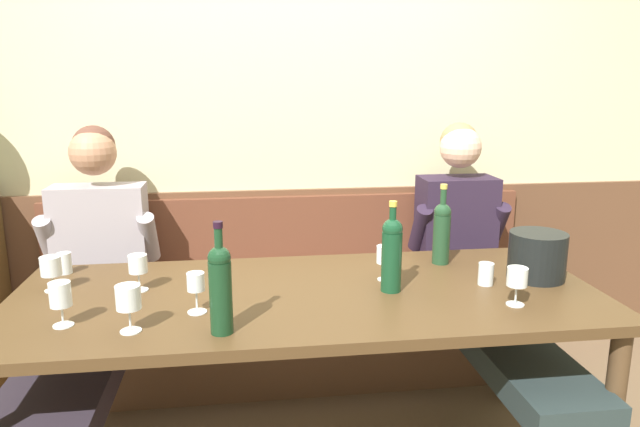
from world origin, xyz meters
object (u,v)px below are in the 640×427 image
Objects in this scene: wine_bottle_amber_mid at (392,252)px; wine_glass_left_end at (60,297)px; ice_bucket at (537,256)px; wine_glass_right_end at (138,266)px; person_center_left_seat at (83,302)px; dining_table at (308,310)px; wine_glass_by_bottle at (517,278)px; wine_bottle_green_tall at (442,231)px; water_tumbler_center at (486,274)px; wine_glass_center_rear at (385,256)px; water_tumbler_left at (65,263)px; wine_glass_center_front at (196,284)px; wine_glass_near_bucket at (128,300)px; wall_bench at (292,327)px; wine_glass_mid_right at (51,268)px; person_center_right_seat at (482,278)px; wine_bottle_clear_water at (220,286)px.

wine_bottle_amber_mid reaches higher than wine_glass_left_end.
ice_bucket is 1.51× the size of wine_glass_left_end.
person_center_left_seat is at bearing 139.53° from wine_glass_right_end.
wine_bottle_amber_mid is at bearing -174.34° from ice_bucket.
dining_table is 0.78m from wine_glass_by_bottle.
water_tumbler_center is at bearing -73.57° from wine_bottle_green_tall.
water_tumbler_left is (-1.29, 0.26, -0.05)m from wine_glass_center_rear.
wine_glass_right_end is 0.98× the size of wine_glass_center_front.
wine_bottle_amber_mid is 1.34m from water_tumbler_left.
wine_bottle_amber_mid is 0.95m from wine_glass_near_bucket.
wine_glass_by_bottle is 0.99× the size of wine_glass_right_end.
wall_bench is 17.81× the size of wine_glass_right_end.
wine_glass_center_front is 1.02× the size of wine_glass_center_rear.
wine_bottle_green_tall is at bearing 106.43° from water_tumbler_center.
wine_bottle_amber_mid is at bearing -7.57° from wine_glass_mid_right.
person_center_left_seat is at bearing 98.96° from wine_glass_left_end.
wine_glass_mid_right is (-0.05, -0.20, 0.22)m from person_center_left_seat.
person_center_right_seat is at bearing 103.38° from ice_bucket.
water_tumbler_center is (-0.23, -0.04, -0.05)m from ice_bucket.
wine_glass_right_end is 0.95m from wine_glass_center_rear.
wine_glass_near_bucket is at bearing -18.28° from wine_glass_left_end.
wine_glass_near_bucket is (-0.60, -0.28, 0.18)m from dining_table.
person_center_right_seat reaches higher than wine_bottle_amber_mid.
ice_bucket is 1.34m from wine_glass_center_front.
wine_glass_center_rear is (0.72, 0.24, -0.01)m from wine_glass_center_front.
wall_bench is 1.15m from water_tumbler_center.
wine_glass_center_rear is at bearing -0.41° from wine_glass_right_end.
wine_glass_by_bottle is 0.90× the size of wine_glass_near_bucket.
wall_bench is at bearing 112.23° from wine_bottle_amber_mid.
wine_bottle_green_tall reaches higher than wine_glass_center_front.
wine_glass_left_end is at bearing 161.72° from wine_glass_near_bucket.
wine_bottle_clear_water is (-1.16, -0.68, 0.27)m from person_center_right_seat.
wine_bottle_green_tall is at bearing -2.40° from person_center_left_seat.
dining_table is 14.79× the size of wine_glass_left_end.
wine_glass_near_bucket reaches higher than wine_glass_center_rear.
person_center_left_seat reaches higher than ice_bucket.
person_center_left_seat is 1.55m from wine_bottle_green_tall.
wine_glass_by_bottle reaches higher than dining_table.
wine_glass_by_bottle is (1.03, 0.09, -0.06)m from wine_bottle_clear_water.
water_tumbler_center is at bearing -1.13° from dining_table.
wine_bottle_clear_water is 0.80m from wine_glass_mid_right.
wine_bottle_amber_mid reaches higher than wine_glass_mid_right.
wine_glass_right_end is (-1.56, 0.07, 0.00)m from ice_bucket.
wine_glass_right_end is (-0.32, 0.42, -0.06)m from wine_bottle_clear_water.
person_center_left_seat is 15.48× the size of water_tumbler_left.
wine_bottle_clear_water is 2.53× the size of wine_glass_center_front.
wall_bench is 16.17× the size of wine_glass_near_bucket.
wine_glass_center_rear is 1.28m from wine_glass_mid_right.
wine_glass_right_end is (-1.35, 0.33, -0.00)m from wine_glass_by_bottle.
wine_glass_center_front is at bearing 7.36° from wine_glass_left_end.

